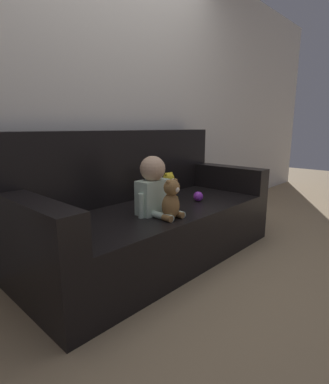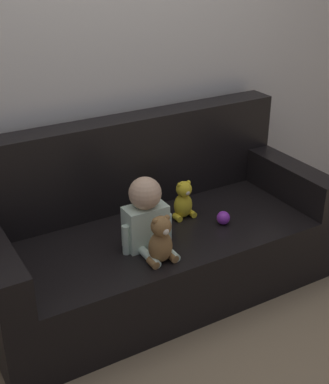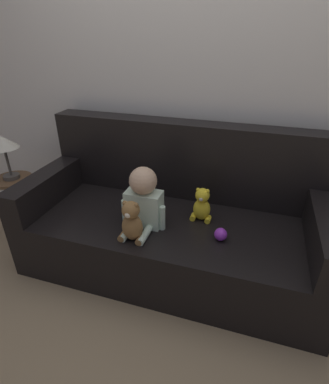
{
  "view_description": "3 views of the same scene",
  "coord_description": "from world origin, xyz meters",
  "px_view_note": "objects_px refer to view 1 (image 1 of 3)",
  "views": [
    {
      "loc": [
        -1.54,
        -1.55,
        1.0
      ],
      "look_at": [
        0.05,
        -0.06,
        0.52
      ],
      "focal_mm": 28.0,
      "sensor_mm": 36.0,
      "label": 1
    },
    {
      "loc": [
        -1.29,
        -2.29,
        1.93
      ],
      "look_at": [
        0.04,
        -0.02,
        0.64
      ],
      "focal_mm": 50.0,
      "sensor_mm": 36.0,
      "label": 2
    },
    {
      "loc": [
        0.48,
        -1.63,
        1.52
      ],
      "look_at": [
        -0.03,
        -0.06,
        0.63
      ],
      "focal_mm": 28.0,
      "sensor_mm": 36.0,
      "label": 3
    }
  ],
  "objects_px": {
    "plush_toy_side": "(168,188)",
    "couch": "(148,215)",
    "person_baby": "(154,187)",
    "toy_ball": "(198,196)",
    "teddy_bear_brown": "(171,201)"
  },
  "relations": [
    {
      "from": "plush_toy_side",
      "to": "couch",
      "type": "bearing_deg",
      "value": 170.05
    },
    {
      "from": "plush_toy_side",
      "to": "person_baby",
      "type": "bearing_deg",
      "value": -153.05
    },
    {
      "from": "person_baby",
      "to": "teddy_bear_brown",
      "type": "bearing_deg",
      "value": -92.94
    },
    {
      "from": "teddy_bear_brown",
      "to": "plush_toy_side",
      "type": "bearing_deg",
      "value": 44.44
    },
    {
      "from": "couch",
      "to": "teddy_bear_brown",
      "type": "distance_m",
      "value": 0.46
    },
    {
      "from": "teddy_bear_brown",
      "to": "couch",
      "type": "bearing_deg",
      "value": 68.17
    },
    {
      "from": "plush_toy_side",
      "to": "toy_ball",
      "type": "xyz_separation_m",
      "value": [
        0.16,
        -0.18,
        -0.07
      ]
    },
    {
      "from": "couch",
      "to": "plush_toy_side",
      "type": "bearing_deg",
      "value": -9.95
    },
    {
      "from": "person_baby",
      "to": "plush_toy_side",
      "type": "bearing_deg",
      "value": 26.95
    },
    {
      "from": "couch",
      "to": "teddy_bear_brown",
      "type": "xyz_separation_m",
      "value": [
        -0.15,
        -0.38,
        0.21
      ]
    },
    {
      "from": "person_baby",
      "to": "toy_ball",
      "type": "height_order",
      "value": "person_baby"
    },
    {
      "from": "plush_toy_side",
      "to": "toy_ball",
      "type": "relative_size",
      "value": 3.0
    },
    {
      "from": "teddy_bear_brown",
      "to": "toy_ball",
      "type": "height_order",
      "value": "teddy_bear_brown"
    },
    {
      "from": "plush_toy_side",
      "to": "toy_ball",
      "type": "bearing_deg",
      "value": -49.52
    },
    {
      "from": "person_baby",
      "to": "teddy_bear_brown",
      "type": "distance_m",
      "value": 0.18
    }
  ]
}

